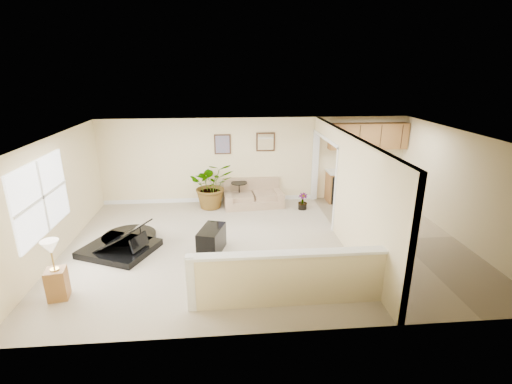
{
  "coord_description": "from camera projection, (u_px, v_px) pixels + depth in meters",
  "views": [
    {
      "loc": [
        -0.89,
        -7.64,
        3.85
      ],
      "look_at": [
        -0.2,
        0.4,
        1.13
      ],
      "focal_mm": 26.0,
      "sensor_mm": 36.0,
      "label": 1
    }
  ],
  "objects": [
    {
      "name": "floor",
      "position": [
        266.0,
        244.0,
        8.51
      ],
      "size": [
        9.0,
        9.0,
        0.0
      ],
      "primitive_type": "plane",
      "color": "#B7AA8F",
      "rests_on": "ground"
    },
    {
      "name": "back_wall",
      "position": [
        255.0,
        160.0,
        10.95
      ],
      "size": [
        9.0,
        0.04,
        2.5
      ],
      "primitive_type": "cube",
      "color": "beige",
      "rests_on": "floor"
    },
    {
      "name": "front_wall",
      "position": [
        290.0,
        259.0,
        5.28
      ],
      "size": [
        9.0,
        0.04,
        2.5
      ],
      "primitive_type": "cube",
      "color": "beige",
      "rests_on": "floor"
    },
    {
      "name": "left_wall",
      "position": [
        53.0,
        198.0,
        7.75
      ],
      "size": [
        0.04,
        6.0,
        2.5
      ],
      "primitive_type": "cube",
      "color": "beige",
      "rests_on": "floor"
    },
    {
      "name": "right_wall",
      "position": [
        462.0,
        187.0,
        8.48
      ],
      "size": [
        0.04,
        6.0,
        2.5
      ],
      "primitive_type": "cube",
      "color": "beige",
      "rests_on": "floor"
    },
    {
      "name": "ceiling",
      "position": [
        267.0,
        136.0,
        7.72
      ],
      "size": [
        9.0,
        6.0,
        0.04
      ],
      "primitive_type": "cube",
      "color": "white",
      "rests_on": "back_wall"
    },
    {
      "name": "kitchen_vinyl",
      "position": [
        398.0,
        239.0,
        8.77
      ],
      "size": [
        2.7,
        6.0,
        0.01
      ],
      "primitive_type": "cube",
      "color": "tan",
      "rests_on": "floor"
    },
    {
      "name": "interior_partition",
      "position": [
        343.0,
        188.0,
        8.51
      ],
      "size": [
        0.18,
        5.99,
        2.5
      ],
      "color": "beige",
      "rests_on": "floor"
    },
    {
      "name": "pony_half_wall",
      "position": [
        286.0,
        278.0,
        6.18
      ],
      "size": [
        3.42,
        0.22,
        1.0
      ],
      "color": "beige",
      "rests_on": "floor"
    },
    {
      "name": "left_window",
      "position": [
        41.0,
        197.0,
        7.22
      ],
      "size": [
        0.05,
        2.15,
        1.45
      ],
      "primitive_type": "cube",
      "color": "white",
      "rests_on": "left_wall"
    },
    {
      "name": "wall_art_left",
      "position": [
        223.0,
        144.0,
        10.69
      ],
      "size": [
        0.48,
        0.04,
        0.58
      ],
      "color": "#3C2516",
      "rests_on": "back_wall"
    },
    {
      "name": "wall_mirror",
      "position": [
        266.0,
        142.0,
        10.77
      ],
      "size": [
        0.55,
        0.04,
        0.55
      ],
      "color": "#3C2516",
      "rests_on": "back_wall"
    },
    {
      "name": "kitchen_cabinets",
      "position": [
        362.0,
        173.0,
        11.08
      ],
      "size": [
        2.36,
        0.65,
        2.33
      ],
      "color": "#995932",
      "rests_on": "floor"
    },
    {
      "name": "piano",
      "position": [
        117.0,
        226.0,
        8.1
      ],
      "size": [
        2.05,
        2.0,
        1.35
      ],
      "rotation": [
        0.0,
        0.0,
        -0.42
      ],
      "color": "black",
      "rests_on": "floor"
    },
    {
      "name": "piano_bench",
      "position": [
        212.0,
        240.0,
        8.07
      ],
      "size": [
        0.65,
        0.93,
        0.56
      ],
      "primitive_type": "cube",
      "rotation": [
        0.0,
        0.0,
        -0.29
      ],
      "color": "black",
      "rests_on": "floor"
    },
    {
      "name": "loveseat",
      "position": [
        253.0,
        193.0,
        10.87
      ],
      "size": [
        1.77,
        1.1,
        0.97
      ],
      "rotation": [
        0.0,
        0.0,
        0.08
      ],
      "color": "tan",
      "rests_on": "floor"
    },
    {
      "name": "accent_table",
      "position": [
        239.0,
        190.0,
        10.83
      ],
      "size": [
        0.47,
        0.47,
        0.69
      ],
      "color": "black",
      "rests_on": "floor"
    },
    {
      "name": "palm_plant",
      "position": [
        212.0,
        185.0,
        10.55
      ],
      "size": [
        1.37,
        1.23,
        1.36
      ],
      "color": "black",
      "rests_on": "floor"
    },
    {
      "name": "small_plant",
      "position": [
        303.0,
        202.0,
        10.56
      ],
      "size": [
        0.34,
        0.34,
        0.48
      ],
      "color": "black",
      "rests_on": "floor"
    },
    {
      "name": "lamp_stand",
      "position": [
        56.0,
        274.0,
        6.38
      ],
      "size": [
        0.38,
        0.38,
        1.11
      ],
      "color": "#995932",
      "rests_on": "floor"
    }
  ]
}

